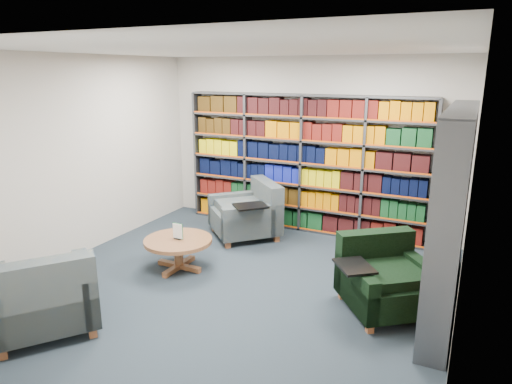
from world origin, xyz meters
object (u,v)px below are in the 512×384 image
at_px(chair_teal_left, 250,214).
at_px(coffee_table, 178,245).
at_px(chair_teal_front, 44,300).
at_px(chair_green_right, 384,280).

bearing_deg(chair_teal_left, coffee_table, -100.30).
bearing_deg(chair_teal_front, chair_green_right, 34.11).
bearing_deg(chair_green_right, coffee_table, -176.56).
bearing_deg(coffee_table, chair_green_right, 3.44).
distance_m(chair_teal_left, coffee_table, 1.58).
height_order(chair_teal_left, coffee_table, chair_teal_left).
xyz_separation_m(chair_teal_left, coffee_table, (-0.28, -1.56, -0.01)).
xyz_separation_m(chair_teal_front, coffee_table, (0.32, 1.85, -0.02)).
bearing_deg(coffee_table, chair_teal_left, 79.70).
bearing_deg(chair_teal_front, coffee_table, 80.29).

